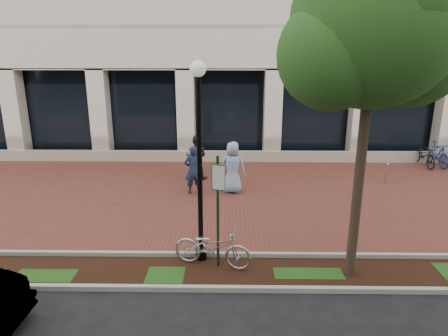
{
  "coord_description": "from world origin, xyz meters",
  "views": [
    {
      "loc": [
        0.04,
        -13.52,
        5.01
      ],
      "look_at": [
        -0.16,
        -0.8,
        1.24
      ],
      "focal_mm": 32.0,
      "sensor_mm": 36.0,
      "label": 1
    }
  ],
  "objects_px": {
    "pedestrian_left": "(193,170)",
    "pedestrian_mid": "(196,157)",
    "street_tree": "(376,35)",
    "pedestrian_right": "(233,167)",
    "locked_bicycle": "(213,247)",
    "bollard": "(387,173)",
    "parking_sign": "(218,200)",
    "lamppost": "(199,154)"
  },
  "relations": [
    {
      "from": "parking_sign",
      "to": "bollard",
      "type": "relative_size",
      "value": 3.19
    },
    {
      "from": "locked_bicycle",
      "to": "pedestrian_mid",
      "type": "xyz_separation_m",
      "value": [
        -0.94,
        6.85,
        0.39
      ]
    },
    {
      "from": "street_tree",
      "to": "pedestrian_mid",
      "type": "xyz_separation_m",
      "value": [
        -4.2,
        7.13,
        -4.4
      ]
    },
    {
      "from": "lamppost",
      "to": "locked_bicycle",
      "type": "xyz_separation_m",
      "value": [
        0.3,
        -0.34,
        -2.19
      ]
    },
    {
      "from": "street_tree",
      "to": "bollard",
      "type": "xyz_separation_m",
      "value": [
        3.21,
        6.51,
        -4.85
      ]
    },
    {
      "from": "lamppost",
      "to": "pedestrian_mid",
      "type": "relative_size",
      "value": 2.69
    },
    {
      "from": "pedestrian_mid",
      "to": "bollard",
      "type": "relative_size",
      "value": 2.07
    },
    {
      "from": "locked_bicycle",
      "to": "bollard",
      "type": "height_order",
      "value": "locked_bicycle"
    },
    {
      "from": "lamppost",
      "to": "street_tree",
      "type": "bearing_deg",
      "value": -9.96
    },
    {
      "from": "parking_sign",
      "to": "locked_bicycle",
      "type": "relative_size",
      "value": 1.43
    },
    {
      "from": "pedestrian_left",
      "to": "bollard",
      "type": "height_order",
      "value": "pedestrian_left"
    },
    {
      "from": "locked_bicycle",
      "to": "pedestrian_left",
      "type": "bearing_deg",
      "value": 25.37
    },
    {
      "from": "parking_sign",
      "to": "street_tree",
      "type": "bearing_deg",
      "value": 18.04
    },
    {
      "from": "parking_sign",
      "to": "locked_bicycle",
      "type": "distance_m",
      "value": 1.23
    },
    {
      "from": "parking_sign",
      "to": "street_tree",
      "type": "xyz_separation_m",
      "value": [
        3.13,
        -0.26,
        3.57
      ]
    },
    {
      "from": "street_tree",
      "to": "pedestrian_left",
      "type": "xyz_separation_m",
      "value": [
        -4.17,
        5.37,
        -4.4
      ]
    },
    {
      "from": "locked_bicycle",
      "to": "bollard",
      "type": "xyz_separation_m",
      "value": [
        6.47,
        6.23,
        -0.07
      ]
    },
    {
      "from": "street_tree",
      "to": "locked_bicycle",
      "type": "bearing_deg",
      "value": 175.0
    },
    {
      "from": "pedestrian_left",
      "to": "pedestrian_mid",
      "type": "distance_m",
      "value": 1.76
    },
    {
      "from": "pedestrian_mid",
      "to": "bollard",
      "type": "xyz_separation_m",
      "value": [
        7.41,
        -0.62,
        -0.45
      ]
    },
    {
      "from": "lamppost",
      "to": "pedestrian_mid",
      "type": "height_order",
      "value": "lamppost"
    },
    {
      "from": "pedestrian_left",
      "to": "pedestrian_mid",
      "type": "relative_size",
      "value": 0.99
    },
    {
      "from": "pedestrian_left",
      "to": "locked_bicycle",
      "type": "bearing_deg",
      "value": 85.41
    },
    {
      "from": "street_tree",
      "to": "pedestrian_right",
      "type": "xyz_separation_m",
      "value": [
        -2.75,
        5.52,
        -4.35
      ]
    },
    {
      "from": "lamppost",
      "to": "parking_sign",
      "type": "bearing_deg",
      "value": -40.42
    },
    {
      "from": "pedestrian_left",
      "to": "street_tree",
      "type": "bearing_deg",
      "value": 113.09
    },
    {
      "from": "pedestrian_mid",
      "to": "pedestrian_right",
      "type": "distance_m",
      "value": 2.17
    },
    {
      "from": "locked_bicycle",
      "to": "pedestrian_mid",
      "type": "bearing_deg",
      "value": 23.07
    },
    {
      "from": "parking_sign",
      "to": "pedestrian_mid",
      "type": "distance_m",
      "value": 7.01
    },
    {
      "from": "bollard",
      "to": "lamppost",
      "type": "bearing_deg",
      "value": -138.98
    },
    {
      "from": "bollard",
      "to": "pedestrian_right",
      "type": "bearing_deg",
      "value": -170.53
    },
    {
      "from": "pedestrian_mid",
      "to": "bollard",
      "type": "bearing_deg",
      "value": -177.44
    },
    {
      "from": "locked_bicycle",
      "to": "bollard",
      "type": "bearing_deg",
      "value": -30.82
    },
    {
      "from": "lamppost",
      "to": "pedestrian_left",
      "type": "relative_size",
      "value": 2.71
    },
    {
      "from": "pedestrian_left",
      "to": "bollard",
      "type": "distance_m",
      "value": 7.48
    },
    {
      "from": "locked_bicycle",
      "to": "pedestrian_mid",
      "type": "height_order",
      "value": "pedestrian_mid"
    },
    {
      "from": "pedestrian_left",
      "to": "bollard",
      "type": "relative_size",
      "value": 2.06
    },
    {
      "from": "lamppost",
      "to": "bollard",
      "type": "relative_size",
      "value": 5.56
    },
    {
      "from": "bollard",
      "to": "parking_sign",
      "type": "bearing_deg",
      "value": -135.35
    },
    {
      "from": "locked_bicycle",
      "to": "pedestrian_left",
      "type": "distance_m",
      "value": 5.18
    },
    {
      "from": "parking_sign",
      "to": "pedestrian_right",
      "type": "height_order",
      "value": "parking_sign"
    },
    {
      "from": "street_tree",
      "to": "pedestrian_left",
      "type": "height_order",
      "value": "street_tree"
    }
  ]
}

